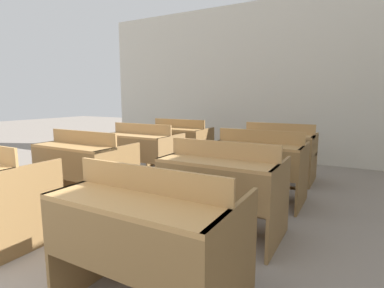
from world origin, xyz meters
TOP-DOWN VIEW (x-y plane):
  - wall_back at (0.00, 6.44)m, footprint 7.22×0.06m
  - bench_front_right at (0.93, 1.62)m, footprint 1.05×0.72m
  - bench_second_left at (-0.88, 2.73)m, footprint 1.05×0.72m
  - bench_second_right at (0.90, 2.76)m, footprint 1.05×0.72m
  - bench_third_left at (-0.89, 3.85)m, footprint 1.05×0.72m
  - bench_third_right at (0.93, 3.84)m, footprint 1.05×0.72m
  - bench_back_left at (-0.90, 4.93)m, footprint 1.05×0.72m
  - bench_back_right at (0.90, 4.95)m, footprint 1.05×0.72m

SIDE VIEW (x-z plane):
  - bench_front_right at x=0.93m, z-range 0.03..0.92m
  - bench_second_left at x=-0.88m, z-range 0.03..0.92m
  - bench_second_right at x=0.90m, z-range 0.03..0.92m
  - bench_third_left at x=-0.89m, z-range 0.03..0.92m
  - bench_third_right at x=0.93m, z-range 0.03..0.92m
  - bench_back_left at x=-0.90m, z-range 0.03..0.92m
  - bench_back_right at x=0.90m, z-range 0.03..0.92m
  - wall_back at x=0.00m, z-range 0.00..3.18m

